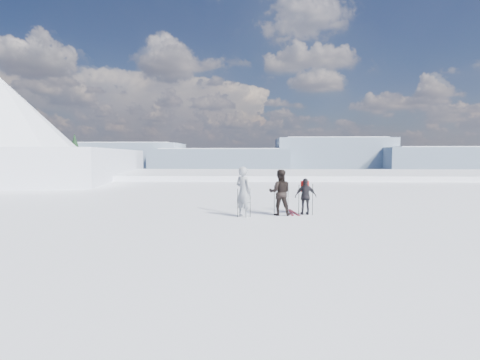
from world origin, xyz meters
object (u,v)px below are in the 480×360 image
(skier_dark, at_px, (280,192))
(skis_loose, at_px, (292,212))
(skier_grey, at_px, (243,192))
(skier_pack, at_px, (306,197))

(skier_dark, relative_size, skis_loose, 1.10)
(skier_dark, height_order, skis_loose, skier_dark)
(skis_loose, bearing_deg, skier_dark, -131.94)
(skier_grey, height_order, skier_pack, skier_grey)
(skier_grey, bearing_deg, skier_pack, -128.53)
(skier_grey, bearing_deg, skier_dark, -126.14)
(skier_grey, bearing_deg, skis_loose, -114.22)
(skier_grey, xyz_separation_m, skier_pack, (2.56, 0.58, -0.25))
(skier_grey, distance_m, skier_pack, 2.63)
(skier_dark, relative_size, skier_pack, 1.24)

